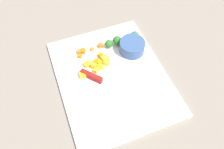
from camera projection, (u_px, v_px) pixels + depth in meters
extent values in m
plane|color=gray|center=(112.00, 78.00, 0.77)|extent=(4.00, 4.00, 0.00)
cube|color=white|center=(112.00, 77.00, 0.76)|extent=(0.45, 0.36, 0.01)
cylinder|color=#365485|center=(132.00, 47.00, 0.80)|extent=(0.09, 0.09, 0.04)
cube|color=silver|center=(145.00, 103.00, 0.70)|extent=(0.13, 0.12, 0.00)
cube|color=maroon|center=(91.00, 76.00, 0.74)|extent=(0.07, 0.06, 0.02)
cube|color=orange|center=(96.00, 62.00, 0.78)|extent=(0.02, 0.02, 0.02)
cube|color=orange|center=(101.00, 45.00, 0.82)|extent=(0.02, 0.02, 0.02)
cube|color=orange|center=(100.00, 55.00, 0.80)|extent=(0.02, 0.02, 0.02)
cube|color=orange|center=(97.00, 60.00, 0.79)|extent=(0.02, 0.02, 0.01)
cube|color=orange|center=(80.00, 56.00, 0.80)|extent=(0.02, 0.02, 0.01)
cube|color=orange|center=(92.00, 49.00, 0.82)|extent=(0.02, 0.02, 0.01)
cube|color=orange|center=(83.00, 51.00, 0.81)|extent=(0.02, 0.02, 0.01)
cube|color=orange|center=(79.00, 52.00, 0.81)|extent=(0.02, 0.02, 0.01)
cube|color=yellow|center=(105.00, 59.00, 0.78)|extent=(0.03, 0.03, 0.02)
cube|color=yellow|center=(83.00, 75.00, 0.75)|extent=(0.02, 0.02, 0.02)
cube|color=yellow|center=(100.00, 67.00, 0.77)|extent=(0.02, 0.02, 0.02)
cube|color=yellow|center=(96.00, 70.00, 0.76)|extent=(0.02, 0.02, 0.01)
cube|color=yellow|center=(94.00, 65.00, 0.77)|extent=(0.02, 0.02, 0.02)
cube|color=yellow|center=(88.00, 74.00, 0.75)|extent=(0.02, 0.02, 0.01)
cube|color=yellow|center=(106.00, 63.00, 0.78)|extent=(0.03, 0.03, 0.02)
cube|color=yellow|center=(87.00, 64.00, 0.77)|extent=(0.02, 0.02, 0.02)
cube|color=yellow|center=(99.00, 62.00, 0.78)|extent=(0.02, 0.02, 0.01)
cylinder|color=#8CC068|center=(134.00, 38.00, 0.85)|extent=(0.01, 0.01, 0.01)
sphere|color=#35772B|center=(135.00, 35.00, 0.84)|extent=(0.03, 0.03, 0.03)
cylinder|color=#88BE6C|center=(117.00, 43.00, 0.83)|extent=(0.01, 0.01, 0.01)
sphere|color=#296F27|center=(117.00, 40.00, 0.82)|extent=(0.03, 0.03, 0.03)
cylinder|color=#83B659|center=(109.00, 46.00, 0.83)|extent=(0.01, 0.01, 0.01)
sphere|color=#306E2B|center=(109.00, 44.00, 0.81)|extent=(0.03, 0.03, 0.03)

